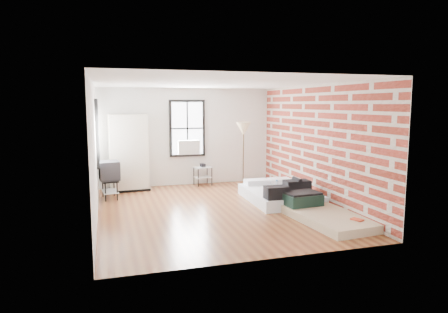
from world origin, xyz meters
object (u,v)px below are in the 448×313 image
object	(u,v)px
mattress_main	(280,194)
side_table	(203,171)
wardrobe	(129,153)
tv_stand	(109,172)
floor_lamp	(243,132)
mattress_bare	(321,213)

from	to	relation	value
mattress_main	side_table	bearing A→B (deg)	120.79
wardrobe	side_table	bearing A→B (deg)	-1.34
wardrobe	side_table	distance (m)	2.17
side_table	tv_stand	bearing A→B (deg)	-160.30
floor_lamp	tv_stand	distance (m)	3.67
side_table	wardrobe	bearing A→B (deg)	-178.08
floor_lamp	mattress_main	bearing A→B (deg)	-75.29
mattress_bare	side_table	xyz separation A→B (m)	(-1.51, 4.05, 0.29)
wardrobe	tv_stand	distance (m)	1.07
mattress_main	wardrobe	size ratio (longest dim) A/B	1.00
mattress_bare	side_table	bearing A→B (deg)	105.55
mattress_main	side_table	size ratio (longest dim) A/B	3.24
floor_lamp	tv_stand	world-z (taller)	floor_lamp
side_table	tv_stand	distance (m)	2.78
mattress_main	floor_lamp	world-z (taller)	floor_lamp
mattress_main	tv_stand	xyz separation A→B (m)	(-3.96, 1.46, 0.49)
mattress_main	mattress_bare	bearing A→B (deg)	-82.86
mattress_bare	floor_lamp	distance (m)	3.56
mattress_bare	tv_stand	size ratio (longest dim) A/B	2.33
mattress_bare	side_table	size ratio (longest dim) A/B	3.43
side_table	tv_stand	xyz separation A→B (m)	(-2.61, -0.93, 0.24)
wardrobe	tv_stand	bearing A→B (deg)	-124.62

